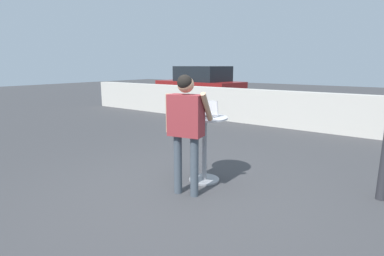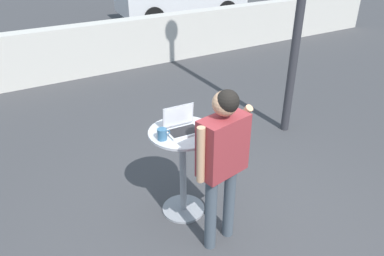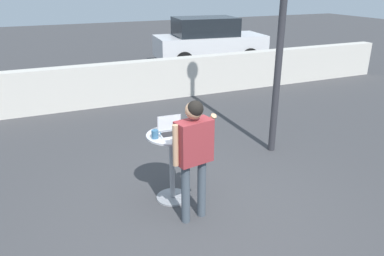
% 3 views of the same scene
% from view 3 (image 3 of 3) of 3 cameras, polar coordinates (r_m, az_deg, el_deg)
% --- Properties ---
extents(ground_plane, '(50.00, 50.00, 0.00)m').
position_cam_3_polar(ground_plane, '(5.04, 1.04, -13.61)').
color(ground_plane, '#3D3D3F').
extents(pavement_kerb, '(16.99, 0.35, 1.03)m').
position_cam_3_polar(pavement_kerb, '(9.52, -12.39, 6.52)').
color(pavement_kerb, beige).
rests_on(pavement_kerb, ground_plane).
extents(cafe_table, '(0.68, 0.68, 0.99)m').
position_cam_3_polar(cafe_table, '(5.16, -3.10, -4.63)').
color(cafe_table, gray).
rests_on(cafe_table, ground_plane).
extents(laptop, '(0.34, 0.26, 0.24)m').
position_cam_3_polar(laptop, '(5.00, -3.24, -0.31)').
color(laptop, '#B7BABF').
rests_on(laptop, cafe_table).
extents(coffee_mug, '(0.13, 0.09, 0.11)m').
position_cam_3_polar(coffee_mug, '(4.88, -5.65, -0.94)').
color(coffee_mug, '#336084').
rests_on(coffee_mug, cafe_table).
extents(standing_person, '(0.59, 0.43, 1.62)m').
position_cam_3_polar(standing_person, '(4.54, 0.27, -2.83)').
color(standing_person, '#424C56').
rests_on(standing_person, ground_plane).
extents(parked_car_near_street, '(4.15, 2.15, 1.68)m').
position_cam_3_polar(parked_car_near_street, '(14.14, 2.55, 13.14)').
color(parked_car_near_street, silver).
rests_on(parked_car_near_street, ground_plane).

